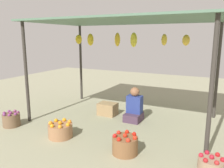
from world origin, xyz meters
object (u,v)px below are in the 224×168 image
at_px(basket_red_tomatoes, 125,145).
at_px(wooden_crate_near_vendor, 108,109).
at_px(vendor_person, 134,108).
at_px(basket_purple_onions, 11,120).
at_px(basket_oranges, 60,130).
at_px(basket_red_apples, 211,165).

xyz_separation_m(basket_red_tomatoes, wooden_crate_near_vendor, (-1.15, 1.58, -0.00)).
xyz_separation_m(vendor_person, basket_purple_onions, (-2.25, -1.51, -0.15)).
bearing_deg(wooden_crate_near_vendor, basket_oranges, -97.69).
bearing_deg(basket_purple_onions, basket_red_apples, 0.65).
distance_m(basket_purple_onions, basket_red_tomatoes, 2.67).
xyz_separation_m(basket_purple_onions, basket_oranges, (1.31, 0.03, -0.01)).
bearing_deg(basket_oranges, vendor_person, 57.70).
relative_size(basket_purple_onions, wooden_crate_near_vendor, 0.82).
distance_m(vendor_person, basket_purple_onions, 2.71).
height_order(vendor_person, basket_oranges, vendor_person).
bearing_deg(vendor_person, basket_oranges, -122.30).
bearing_deg(wooden_crate_near_vendor, basket_purple_onions, -133.85).
bearing_deg(basket_red_apples, basket_purple_onions, -179.35).
relative_size(basket_red_tomatoes, wooden_crate_near_vendor, 0.97).
bearing_deg(basket_purple_onions, basket_red_tomatoes, -0.00).
relative_size(basket_red_apples, wooden_crate_near_vendor, 0.83).
distance_m(basket_red_apples, wooden_crate_near_vendor, 2.90).
distance_m(basket_red_tomatoes, basket_red_apples, 1.31).
xyz_separation_m(basket_purple_onions, basket_red_tomatoes, (2.67, -0.00, 0.01)).
relative_size(vendor_person, basket_purple_onions, 2.15).
bearing_deg(wooden_crate_near_vendor, vendor_person, -5.64).
xyz_separation_m(basket_oranges, basket_red_apples, (2.67, 0.02, -0.02)).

